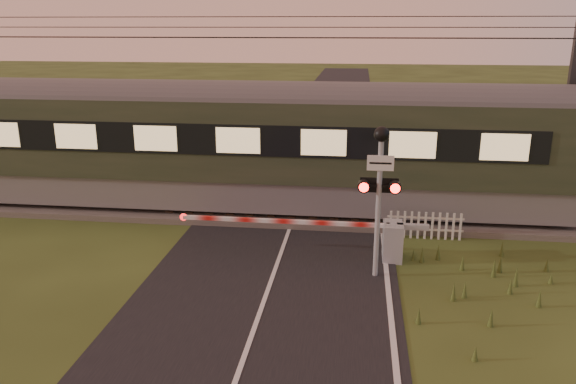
# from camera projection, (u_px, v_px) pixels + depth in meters

# --- Properties ---
(ground) EXTENTS (160.00, 160.00, 0.00)m
(ground) POSITION_uv_depth(u_px,v_px,m) (262.00, 307.00, 12.14)
(ground) COLOR #313E17
(ground) RESTS_ON ground
(road) EXTENTS (6.00, 140.00, 0.03)m
(road) POSITION_uv_depth(u_px,v_px,m) (261.00, 312.00, 11.91)
(road) COLOR black
(road) RESTS_ON ground
(track_bed) EXTENTS (140.00, 3.40, 0.39)m
(track_bed) POSITION_uv_depth(u_px,v_px,m) (296.00, 210.00, 18.30)
(track_bed) COLOR #47423D
(track_bed) RESTS_ON ground
(overhead_wires) EXTENTS (120.00, 0.62, 0.62)m
(overhead_wires) POSITION_uv_depth(u_px,v_px,m) (296.00, 30.00, 16.68)
(overhead_wires) COLOR black
(overhead_wires) RESTS_ON ground
(boom_gate) EXTENTS (6.56, 0.76, 1.01)m
(boom_gate) POSITION_uv_depth(u_px,v_px,m) (379.00, 238.00, 14.54)
(boom_gate) COLOR gray
(boom_gate) RESTS_ON ground
(crossing_signal) EXTENTS (0.94, 0.37, 3.68)m
(crossing_signal) POSITION_uv_depth(u_px,v_px,m) (380.00, 176.00, 12.94)
(crossing_signal) COLOR gray
(crossing_signal) RESTS_ON ground
(picket_fence) EXTENTS (2.14, 0.07, 0.80)m
(picket_fence) POSITION_uv_depth(u_px,v_px,m) (425.00, 225.00, 15.93)
(picket_fence) COLOR silver
(picket_fence) RESTS_ON ground
(catenary_mast) EXTENTS (0.22, 2.46, 7.07)m
(catenary_mast) POSITION_uv_depth(u_px,v_px,m) (571.00, 95.00, 18.33)
(catenary_mast) COLOR #2D2D30
(catenary_mast) RESTS_ON ground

